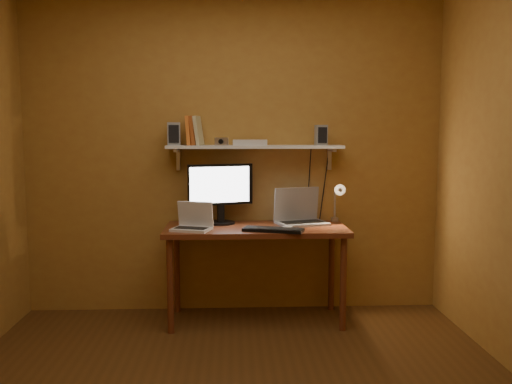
{
  "coord_description": "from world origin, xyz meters",
  "views": [
    {
      "loc": [
        -0.02,
        -2.85,
        1.48
      ],
      "look_at": [
        0.16,
        1.18,
        1.03
      ],
      "focal_mm": 38.0,
      "sensor_mm": 36.0,
      "label": 1
    }
  ],
  "objects_px": {
    "keyboard": "(273,230)",
    "router": "(250,142)",
    "desk_lamp": "(338,198)",
    "speaker_left": "(174,134)",
    "monitor": "(221,190)",
    "desk": "(256,238)",
    "wall_shelf": "(255,147)",
    "shelf_camera": "(222,141)",
    "speaker_right": "(321,135)",
    "mouse": "(287,228)",
    "laptop": "(299,214)",
    "netbook": "(193,222)"
  },
  "relations": [
    {
      "from": "keyboard",
      "to": "router",
      "type": "xyz_separation_m",
      "value": [
        -0.16,
        0.38,
        0.64
      ]
    },
    {
      "from": "keyboard",
      "to": "desk_lamp",
      "type": "height_order",
      "value": "desk_lamp"
    },
    {
      "from": "speaker_left",
      "to": "monitor",
      "type": "bearing_deg",
      "value": -10.09
    },
    {
      "from": "keyboard",
      "to": "speaker_left",
      "type": "bearing_deg",
      "value": 170.53
    },
    {
      "from": "desk",
      "to": "wall_shelf",
      "type": "height_order",
      "value": "wall_shelf"
    },
    {
      "from": "speaker_left",
      "to": "shelf_camera",
      "type": "relative_size",
      "value": 1.66
    },
    {
      "from": "speaker_right",
      "to": "mouse",
      "type": "bearing_deg",
      "value": -136.15
    },
    {
      "from": "monitor",
      "to": "desk_lamp",
      "type": "relative_size",
      "value": 1.37
    },
    {
      "from": "wall_shelf",
      "to": "speaker_left",
      "type": "height_order",
      "value": "speaker_left"
    },
    {
      "from": "speaker_left",
      "to": "speaker_right",
      "type": "xyz_separation_m",
      "value": [
        1.17,
        -0.0,
        -0.01
      ]
    },
    {
      "from": "shelf_camera",
      "to": "wall_shelf",
      "type": "bearing_deg",
      "value": 13.27
    },
    {
      "from": "wall_shelf",
      "to": "shelf_camera",
      "type": "bearing_deg",
      "value": -166.73
    },
    {
      "from": "mouse",
      "to": "speaker_right",
      "type": "relative_size",
      "value": 0.59
    },
    {
      "from": "mouse",
      "to": "speaker_right",
      "type": "distance_m",
      "value": 0.83
    },
    {
      "from": "wall_shelf",
      "to": "monitor",
      "type": "height_order",
      "value": "wall_shelf"
    },
    {
      "from": "monitor",
      "to": "desk",
      "type": "bearing_deg",
      "value": -46.18
    },
    {
      "from": "desk",
      "to": "wall_shelf",
      "type": "relative_size",
      "value": 1.0
    },
    {
      "from": "desk",
      "to": "monitor",
      "type": "xyz_separation_m",
      "value": [
        -0.27,
        0.15,
        0.35
      ]
    },
    {
      "from": "laptop",
      "to": "netbook",
      "type": "height_order",
      "value": "laptop"
    },
    {
      "from": "keyboard",
      "to": "netbook",
      "type": "bearing_deg",
      "value": -170.67
    },
    {
      "from": "laptop",
      "to": "shelf_camera",
      "type": "distance_m",
      "value": 0.85
    },
    {
      "from": "mouse",
      "to": "shelf_camera",
      "type": "relative_size",
      "value": 0.88
    },
    {
      "from": "speaker_left",
      "to": "speaker_right",
      "type": "height_order",
      "value": "speaker_left"
    },
    {
      "from": "mouse",
      "to": "desk_lamp",
      "type": "bearing_deg",
      "value": 48.35
    },
    {
      "from": "wall_shelf",
      "to": "netbook",
      "type": "relative_size",
      "value": 4.31
    },
    {
      "from": "laptop",
      "to": "shelf_camera",
      "type": "xyz_separation_m",
      "value": [
        -0.62,
        -0.01,
        0.58
      ]
    },
    {
      "from": "desk",
      "to": "mouse",
      "type": "relative_size",
      "value": 14.73
    },
    {
      "from": "netbook",
      "to": "laptop",
      "type": "bearing_deg",
      "value": 35.25
    },
    {
      "from": "keyboard",
      "to": "router",
      "type": "height_order",
      "value": "router"
    },
    {
      "from": "router",
      "to": "keyboard",
      "type": "bearing_deg",
      "value": -67.74
    },
    {
      "from": "wall_shelf",
      "to": "speaker_right",
      "type": "xyz_separation_m",
      "value": [
        0.53,
        -0.01,
        0.1
      ]
    },
    {
      "from": "wall_shelf",
      "to": "mouse",
      "type": "bearing_deg",
      "value": -57.29
    },
    {
      "from": "monitor",
      "to": "mouse",
      "type": "height_order",
      "value": "monitor"
    },
    {
      "from": "desk",
      "to": "speaker_right",
      "type": "distance_m",
      "value": 0.97
    },
    {
      "from": "monitor",
      "to": "desk_lamp",
      "type": "distance_m",
      "value": 0.94
    },
    {
      "from": "keyboard",
      "to": "speaker_right",
      "type": "distance_m",
      "value": 0.89
    },
    {
      "from": "laptop",
      "to": "desk_lamp",
      "type": "bearing_deg",
      "value": -18.63
    },
    {
      "from": "netbook",
      "to": "speaker_left",
      "type": "xyz_separation_m",
      "value": [
        -0.16,
        0.3,
        0.66
      ]
    },
    {
      "from": "monitor",
      "to": "speaker_right",
      "type": "distance_m",
      "value": 0.92
    },
    {
      "from": "router",
      "to": "desk",
      "type": "bearing_deg",
      "value": -78.55
    },
    {
      "from": "desk",
      "to": "speaker_right",
      "type": "relative_size",
      "value": 8.72
    },
    {
      "from": "netbook",
      "to": "speaker_left",
      "type": "bearing_deg",
      "value": 137.0
    },
    {
      "from": "netbook",
      "to": "speaker_left",
      "type": "distance_m",
      "value": 0.74
    },
    {
      "from": "keyboard",
      "to": "desk",
      "type": "bearing_deg",
      "value": 138.23
    },
    {
      "from": "laptop",
      "to": "keyboard",
      "type": "height_order",
      "value": "laptop"
    },
    {
      "from": "desk_lamp",
      "to": "shelf_camera",
      "type": "xyz_separation_m",
      "value": [
        -0.92,
        0.01,
        0.45
      ]
    },
    {
      "from": "wall_shelf",
      "to": "speaker_left",
      "type": "distance_m",
      "value": 0.65
    },
    {
      "from": "desk",
      "to": "netbook",
      "type": "distance_m",
      "value": 0.51
    },
    {
      "from": "wall_shelf",
      "to": "netbook",
      "type": "xyz_separation_m",
      "value": [
        -0.48,
        -0.31,
        -0.55
      ]
    },
    {
      "from": "keyboard",
      "to": "router",
      "type": "bearing_deg",
      "value": 129.77
    }
  ]
}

